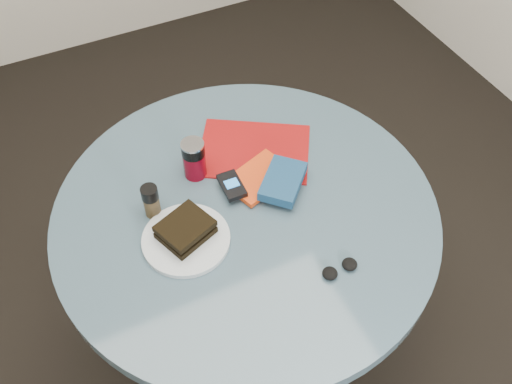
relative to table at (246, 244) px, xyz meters
name	(u,v)px	position (x,y,z in m)	size (l,w,h in m)	color
ground	(249,338)	(0.00, 0.00, -0.59)	(4.00, 4.00, 0.00)	black
table	(246,244)	(0.00, 0.00, 0.00)	(1.00, 1.00, 0.75)	black
plate	(186,239)	(-0.18, -0.03, 0.17)	(0.22, 0.22, 0.01)	silver
sandwich	(185,229)	(-0.17, -0.02, 0.20)	(0.15, 0.14, 0.04)	black
soda_can	(194,159)	(-0.07, 0.17, 0.22)	(0.07, 0.07, 0.12)	maroon
pepper_grinder	(151,201)	(-0.22, 0.09, 0.21)	(0.05, 0.05, 0.10)	#41321B
magazine	(254,150)	(0.11, 0.18, 0.17)	(0.30, 0.23, 0.01)	maroon
red_book	(259,177)	(0.07, 0.07, 0.18)	(0.17, 0.11, 0.01)	red
novel	(283,181)	(0.12, 0.01, 0.20)	(0.15, 0.09, 0.03)	navy
mp3_player	(232,185)	(-0.01, 0.07, 0.19)	(0.06, 0.09, 0.02)	black
headphones	(340,269)	(0.12, -0.27, 0.17)	(0.09, 0.04, 0.02)	black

